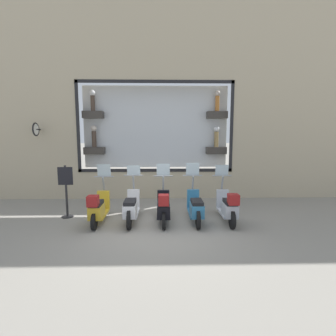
% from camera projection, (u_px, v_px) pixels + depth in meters
% --- Properties ---
extents(ground_plane, '(120.00, 120.00, 0.00)m').
position_uv_depth(ground_plane, '(153.00, 229.00, 7.12)').
color(ground_plane, gray).
extents(building_facade, '(1.17, 36.00, 9.14)m').
position_uv_depth(building_facade, '(155.00, 79.00, 10.07)').
color(building_facade, tan).
rests_on(building_facade, ground_plane).
extents(scooter_silver_0, '(1.80, 0.61, 1.60)m').
position_uv_depth(scooter_silver_0, '(228.00, 207.00, 7.61)').
color(scooter_silver_0, black).
rests_on(scooter_silver_0, ground_plane).
extents(scooter_teal_1, '(1.80, 0.60, 1.67)m').
position_uv_depth(scooter_teal_1, '(195.00, 208.00, 7.65)').
color(scooter_teal_1, black).
rests_on(scooter_teal_1, ground_plane).
extents(scooter_black_2, '(1.80, 0.60, 1.65)m').
position_uv_depth(scooter_black_2, '(164.00, 207.00, 7.56)').
color(scooter_black_2, black).
rests_on(scooter_black_2, ground_plane).
extents(scooter_white_3, '(1.81, 0.60, 1.59)m').
position_uv_depth(scooter_white_3, '(131.00, 208.00, 7.61)').
color(scooter_white_3, black).
rests_on(scooter_white_3, ground_plane).
extents(scooter_yellow_4, '(1.79, 0.60, 1.63)m').
position_uv_depth(scooter_yellow_4, '(98.00, 208.00, 7.51)').
color(scooter_yellow_4, black).
rests_on(scooter_yellow_4, ground_plane).
extents(shop_sign_post, '(0.36, 0.45, 1.63)m').
position_uv_depth(shop_sign_post, '(66.00, 190.00, 8.06)').
color(shop_sign_post, '#232326').
rests_on(shop_sign_post, ground_plane).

